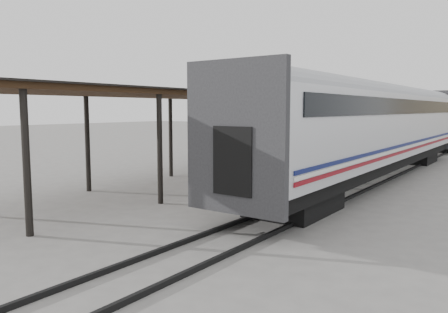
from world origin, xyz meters
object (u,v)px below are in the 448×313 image
object	(u,v)px
baggage_cart	(243,184)
porter	(239,158)
luggage_tug	(343,146)
pedestrian	(317,145)

from	to	relation	value
baggage_cart	porter	bearing A→B (deg)	-81.06
luggage_tug	porter	distance (m)	20.29
baggage_cart	pedestrian	bearing A→B (deg)	91.78
baggage_cart	porter	xyz separation A→B (m)	(0.25, -0.65, 1.03)
baggage_cart	luggage_tug	xyz separation A→B (m)	(-3.44, 19.28, -0.07)
baggage_cart	porter	world-z (taller)	porter
porter	pedestrian	xyz separation A→B (m)	(-3.93, 15.55, -0.77)
baggage_cart	porter	distance (m)	1.25
luggage_tug	porter	world-z (taller)	porter
luggage_tug	pedestrian	xyz separation A→B (m)	(-0.24, -4.37, 0.33)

